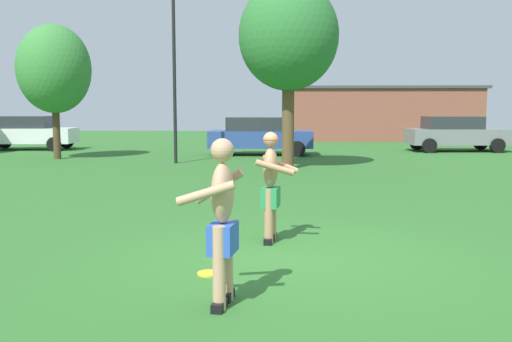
% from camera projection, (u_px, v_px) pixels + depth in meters
% --- Properties ---
extents(ground_plane, '(80.00, 80.00, 0.00)m').
position_uv_depth(ground_plane, '(296.00, 257.00, 7.49)').
color(ground_plane, '#2D6628').
extents(player_with_cap, '(0.64, 0.61, 1.64)m').
position_uv_depth(player_with_cap, '(271.00, 182.00, 8.23)').
color(player_with_cap, black).
rests_on(player_with_cap, ground_plane).
extents(player_in_blue, '(0.64, 0.64, 1.69)m').
position_uv_depth(player_in_blue, '(222.00, 218.00, 5.57)').
color(player_in_blue, black).
rests_on(player_in_blue, ground_plane).
extents(frisbee, '(0.27, 0.27, 0.03)m').
position_uv_depth(frisbee, '(208.00, 273.00, 6.69)').
color(frisbee, yellow).
rests_on(frisbee, ground_plane).
extents(car_gray_near_post, '(4.40, 2.23, 1.58)m').
position_uv_depth(car_gray_near_post, '(455.00, 133.00, 25.36)').
color(car_gray_near_post, slate).
rests_on(car_gray_near_post, ground_plane).
extents(car_blue_mid_lot, '(4.32, 2.07, 1.58)m').
position_uv_depth(car_blue_mid_lot, '(259.00, 135.00, 23.43)').
color(car_blue_mid_lot, '#2D478C').
rests_on(car_blue_mid_lot, ground_plane).
extents(car_white_far_end, '(4.41, 2.25, 1.58)m').
position_uv_depth(car_white_far_end, '(27.00, 132.00, 26.30)').
color(car_white_far_end, white).
rests_on(car_white_far_end, ground_plane).
extents(lamp_post, '(0.60, 0.24, 6.24)m').
position_uv_depth(lamp_post, '(174.00, 56.00, 19.62)').
color(lamp_post, black).
rests_on(lamp_post, ground_plane).
extents(outbuilding_behind_lot, '(11.83, 6.92, 3.23)m').
position_uv_depth(outbuilding_behind_lot, '(376.00, 113.00, 35.48)').
color(outbuilding_behind_lot, brown).
rests_on(outbuilding_behind_lot, ground_plane).
extents(tree_left_field, '(3.18, 3.18, 5.98)m').
position_uv_depth(tree_left_field, '(289.00, 37.00, 17.73)').
color(tree_left_field, brown).
rests_on(tree_left_field, ground_plane).
extents(tree_near_building, '(2.76, 2.76, 5.13)m').
position_uv_depth(tree_near_building, '(54.00, 69.00, 21.30)').
color(tree_near_building, '#4C3823').
rests_on(tree_near_building, ground_plane).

